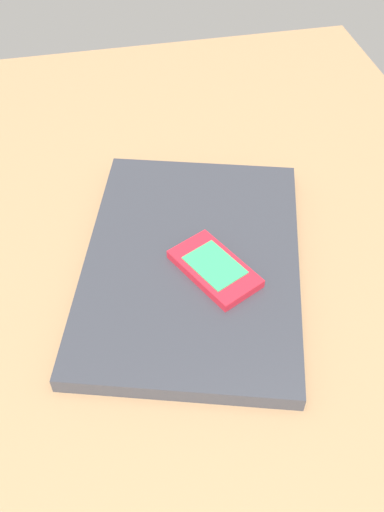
{
  "coord_description": "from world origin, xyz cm",
  "views": [
    {
      "loc": [
        35.06,
        -7.56,
        51.67
      ],
      "look_at": [
        -7.9,
        1.45,
        5.0
      ],
      "focal_mm": 41.35,
      "sensor_mm": 36.0,
      "label": 1
    }
  ],
  "objects": [
    {
      "name": "desk_surface",
      "position": [
        0.0,
        0.0,
        1.5
      ],
      "size": [
        120.0,
        80.0,
        3.0
      ],
      "primitive_type": "cube",
      "color": "#9E7751",
      "rests_on": "ground"
    },
    {
      "name": "cell_phone_on_laptop",
      "position": [
        -5.28,
        3.34,
        5.38
      ],
      "size": [
        11.11,
        9.19,
        1.14
      ],
      "color": "red",
      "rests_on": "laptop_closed"
    },
    {
      "name": "laptop_closed",
      "position": [
        -7.9,
        1.45,
        3.92
      ],
      "size": [
        38.45,
        31.77,
        1.85
      ],
      "primitive_type": "cube",
      "rotation": [
        0.0,
        0.0,
        -0.29
      ],
      "color": "#33353D",
      "rests_on": "desk_surface"
    }
  ]
}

